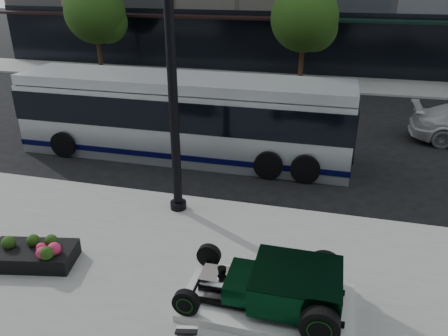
% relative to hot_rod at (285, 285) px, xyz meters
% --- Properties ---
extents(ground, '(120.00, 120.00, 0.00)m').
position_rel_hot_rod_xyz_m(ground, '(-2.47, 6.10, -0.70)').
color(ground, black).
rests_on(ground, ground).
extents(sidewalk_far, '(70.00, 4.00, 0.12)m').
position_rel_hot_rod_xyz_m(sidewalk_far, '(-2.47, 20.10, -0.64)').
color(sidewalk_far, gray).
rests_on(sidewalk_far, ground).
extents(street_trees, '(29.80, 3.80, 5.70)m').
position_rel_hot_rod_xyz_m(street_trees, '(-1.33, 19.18, 3.07)').
color(street_trees, black).
rests_on(street_trees, sidewalk_far).
extents(display_plinth, '(3.40, 1.80, 0.15)m').
position_rel_hot_rod_xyz_m(display_plinth, '(-0.33, 0.00, -0.50)').
color(display_plinth, silver).
rests_on(display_plinth, sidewalk_near).
extents(hot_rod, '(3.22, 2.00, 0.81)m').
position_rel_hot_rod_xyz_m(hot_rod, '(0.00, 0.00, 0.00)').
color(hot_rod, black).
rests_on(hot_rod, display_plinth).
extents(info_plaque, '(0.46, 0.38, 0.31)m').
position_rel_hot_rod_xyz_m(info_plaque, '(-1.61, -1.29, -0.45)').
color(info_plaque, silver).
rests_on(info_plaque, sidewalk_near).
extents(lamppost, '(0.46, 0.46, 8.29)m').
position_rel_hot_rod_xyz_m(lamppost, '(-3.43, 3.32, 3.25)').
color(lamppost, black).
rests_on(lamppost, sidewalk_near).
extents(flower_planter, '(2.08, 1.32, 0.62)m').
position_rel_hot_rod_xyz_m(flower_planter, '(-5.82, 0.07, -0.35)').
color(flower_planter, black).
rests_on(flower_planter, sidewalk_near).
extents(transit_bus, '(12.12, 2.88, 2.92)m').
position_rel_hot_rod_xyz_m(transit_bus, '(-4.68, 7.45, 0.79)').
color(transit_bus, '#B8BFC3').
rests_on(transit_bus, ground).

